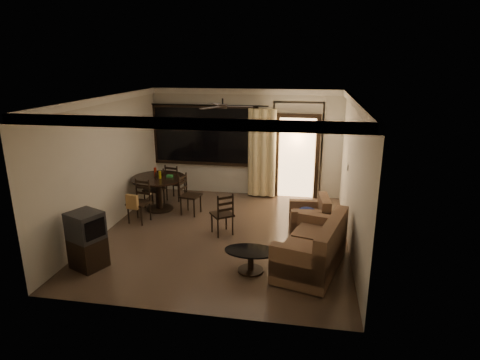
% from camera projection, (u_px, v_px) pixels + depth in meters
% --- Properties ---
extents(ground, '(5.50, 5.50, 0.00)m').
position_uv_depth(ground, '(224.00, 235.00, 8.36)').
color(ground, '#7F6651').
rests_on(ground, ground).
extents(room_shell, '(5.50, 6.70, 5.50)m').
position_uv_depth(room_shell, '(264.00, 134.00, 9.41)').
color(room_shell, beige).
rests_on(room_shell, ground).
extents(dining_table, '(1.29, 1.29, 1.03)m').
position_uv_depth(dining_table, '(159.00, 184.00, 9.60)').
color(dining_table, black).
rests_on(dining_table, ground).
extents(dining_chair_west, '(0.49, 0.49, 0.95)m').
position_uv_depth(dining_chair_west, '(155.00, 196.00, 9.88)').
color(dining_chair_west, black).
rests_on(dining_chair_west, ground).
extents(dining_chair_east, '(0.49, 0.49, 0.95)m').
position_uv_depth(dining_chair_east, '(190.00, 202.00, 9.42)').
color(dining_chair_east, black).
rests_on(dining_chair_east, ground).
extents(dining_chair_south, '(0.49, 0.54, 0.95)m').
position_uv_depth(dining_chair_south, '(139.00, 209.00, 8.93)').
color(dining_chair_south, black).
rests_on(dining_chair_south, ground).
extents(dining_chair_north, '(0.49, 0.49, 0.95)m').
position_uv_depth(dining_chair_north, '(176.00, 189.00, 10.41)').
color(dining_chair_north, black).
rests_on(dining_chair_north, ground).
extents(tv_cabinet, '(0.68, 0.65, 1.02)m').
position_uv_depth(tv_cabinet, '(87.00, 240.00, 6.91)').
color(tv_cabinet, black).
rests_on(tv_cabinet, ground).
extents(sofa, '(1.32, 1.88, 0.91)m').
position_uv_depth(sofa, '(314.00, 250.00, 6.89)').
color(sofa, '#4E2C24').
rests_on(sofa, ground).
extents(armchair, '(0.86, 0.86, 0.79)m').
position_uv_depth(armchair, '(311.00, 219.00, 8.34)').
color(armchair, '#4E2C24').
rests_on(armchair, ground).
extents(coffee_table, '(0.90, 0.54, 0.40)m').
position_uv_depth(coffee_table, '(251.00, 257.00, 6.84)').
color(coffee_table, black).
rests_on(coffee_table, ground).
extents(side_chair, '(0.57, 0.57, 0.92)m').
position_uv_depth(side_chair, '(222.00, 222.00, 8.32)').
color(side_chair, black).
rests_on(side_chair, ground).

